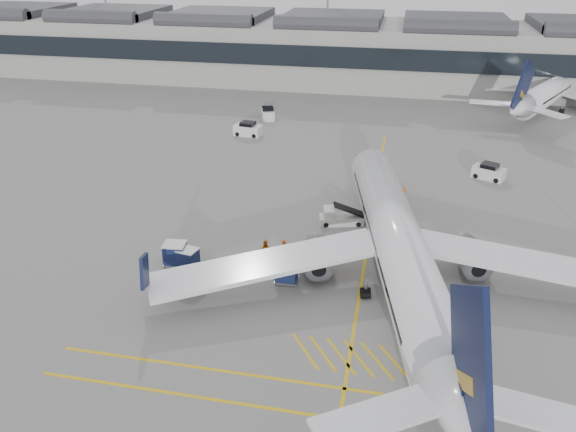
% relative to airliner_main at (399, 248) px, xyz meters
% --- Properties ---
extents(ground, '(220.00, 220.00, 0.00)m').
position_rel_airliner_main_xyz_m(ground, '(-12.70, -2.53, -3.34)').
color(ground, gray).
rests_on(ground, ground).
extents(terminal, '(200.00, 20.45, 12.40)m').
position_rel_airliner_main_xyz_m(terminal, '(-12.70, 69.40, 2.80)').
color(terminal, '#9E9E99').
rests_on(terminal, ground).
extents(apron_markings, '(0.25, 60.00, 0.01)m').
position_rel_airliner_main_xyz_m(apron_markings, '(-2.70, 7.47, -3.33)').
color(apron_markings, gold).
rests_on(apron_markings, ground).
extents(airliner_main, '(38.32, 42.27, 11.36)m').
position_rel_airliner_main_xyz_m(airliner_main, '(0.00, 0.00, 0.00)').
color(airliner_main, white).
rests_on(airliner_main, ground).
extents(airliner_far, '(31.84, 35.12, 10.25)m').
position_rel_airliner_main_xyz_m(airliner_far, '(22.73, 57.39, -0.32)').
color(airliner_far, white).
rests_on(airliner_far, ground).
extents(belt_loader, '(5.32, 2.66, 2.11)m').
position_rel_airliner_main_xyz_m(belt_loader, '(-5.68, 9.74, -2.72)').
color(belt_loader, beige).
rests_on(belt_loader, ground).
extents(baggage_cart_a, '(1.91, 1.61, 1.89)m').
position_rel_airliner_main_xyz_m(baggage_cart_a, '(-7.22, 0.90, -2.32)').
color(baggage_cart_a, gray).
rests_on(baggage_cart_a, ground).
extents(baggage_cart_b, '(1.85, 1.53, 1.92)m').
position_rel_airliner_main_xyz_m(baggage_cart_b, '(-8.67, -1.47, -2.31)').
color(baggage_cart_b, gray).
rests_on(baggage_cart_b, ground).
extents(baggage_cart_c, '(1.94, 1.72, 1.77)m').
position_rel_airliner_main_xyz_m(baggage_cart_c, '(-17.18, -1.02, -2.39)').
color(baggage_cart_c, gray).
rests_on(baggage_cart_c, ground).
extents(baggage_cart_d, '(2.09, 1.78, 2.04)m').
position_rel_airliner_main_xyz_m(baggage_cart_d, '(-18.41, -0.76, -2.25)').
color(baggage_cart_d, gray).
rests_on(baggage_cart_d, ground).
extents(ramp_agent_a, '(0.77, 0.85, 1.95)m').
position_rel_airliner_main_xyz_m(ramp_agent_a, '(-9.54, 1.83, -2.36)').
color(ramp_agent_a, '#F24B0C').
rests_on(ramp_agent_a, ground).
extents(ramp_agent_b, '(0.94, 0.76, 1.82)m').
position_rel_airliner_main_xyz_m(ramp_agent_b, '(-11.21, 1.70, -2.43)').
color(ramp_agent_b, orange).
rests_on(ramp_agent_b, ground).
extents(pushback_tug, '(2.79, 2.32, 1.35)m').
position_rel_airliner_main_xyz_m(pushback_tug, '(-16.22, -3.66, -2.74)').
color(pushback_tug, '#5A5D4F').
rests_on(pushback_tug, ground).
extents(safety_cone_nose, '(0.40, 0.40, 0.55)m').
position_rel_airliner_main_xyz_m(safety_cone_nose, '(0.33, 19.02, -3.06)').
color(safety_cone_nose, '#F24C0A').
rests_on(safety_cone_nose, ground).
extents(safety_cone_engine, '(0.38, 0.38, 0.52)m').
position_rel_airliner_main_xyz_m(safety_cone_engine, '(-0.18, 1.99, -3.08)').
color(safety_cone_engine, '#F24C0A').
rests_on(safety_cone_engine, ground).
extents(service_van_left, '(4.00, 2.38, 1.94)m').
position_rel_airliner_main_xyz_m(service_van_left, '(-21.62, 34.13, -2.47)').
color(service_van_left, silver).
rests_on(service_van_left, ground).
extents(service_van_mid, '(2.85, 3.94, 1.83)m').
position_rel_airliner_main_xyz_m(service_van_mid, '(-20.79, 42.56, -2.52)').
color(service_van_mid, silver).
rests_on(service_van_mid, ground).
extents(service_van_right, '(3.94, 3.09, 1.81)m').
position_rel_airliner_main_xyz_m(service_van_right, '(9.71, 24.51, -2.53)').
color(service_van_right, silver).
rests_on(service_van_right, ground).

